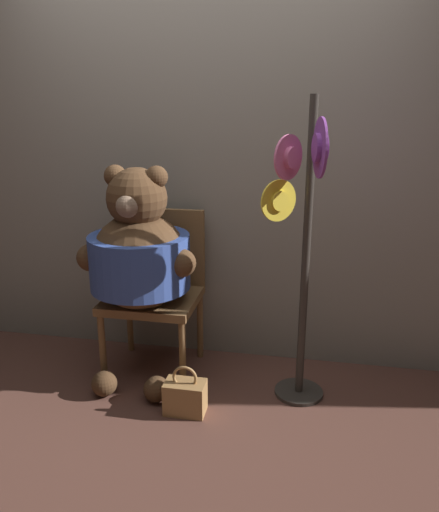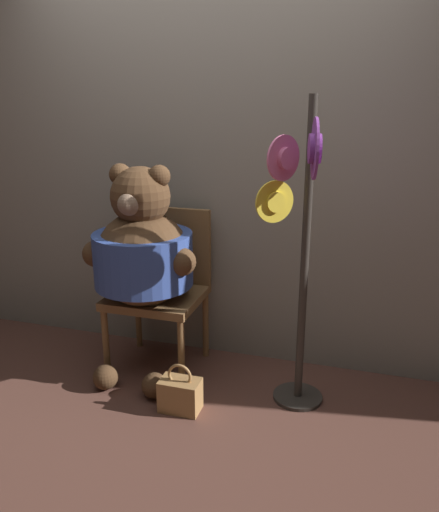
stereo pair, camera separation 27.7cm
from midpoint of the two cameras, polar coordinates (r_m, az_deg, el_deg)
The scene contains 6 objects.
ground_plane at distance 3.04m, azimuth -5.97°, elevation -15.20°, with size 14.00×14.00×0.00m, color brown.
wall_back at distance 3.16m, azimuth -3.63°, elevation 8.32°, with size 8.00×0.10×2.28m.
chair at distance 3.13m, azimuth -9.77°, elevation -3.21°, with size 0.55×0.50×0.99m.
teddy_bear at distance 2.92m, azimuth -11.86°, elevation 0.03°, with size 0.70×0.62×1.30m.
hat_display_rack at distance 2.58m, azimuth 6.41°, elevation 1.35°, with size 0.37×0.47×1.66m.
handbag_on_ground at distance 2.82m, azimuth -6.86°, elevation -15.71°, with size 0.22×0.14×0.28m.
Camera 1 is at (0.65, -2.48, 1.62)m, focal length 35.00 mm.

